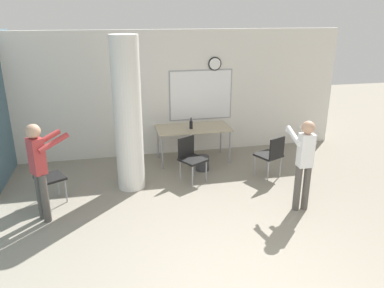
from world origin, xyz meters
name	(u,v)px	position (x,y,z in m)	size (l,w,h in m)	color
wall_back	(172,94)	(0.01, 5.06, 1.40)	(8.00, 0.15, 2.80)	silver
support_pillar	(128,116)	(-1.07, 3.35, 1.40)	(0.50, 0.50, 2.80)	silver
folding_table	(193,130)	(0.37, 4.41, 0.72)	(1.60, 0.80, 0.77)	tan
bottle_on_table	(191,125)	(0.30, 4.33, 0.86)	(0.07, 0.07, 0.24)	black
waste_bin	(202,163)	(0.44, 3.83, 0.15)	(0.28, 0.28, 0.31)	#38383D
chair_table_front	(191,156)	(0.09, 3.40, 0.51)	(0.60, 0.60, 0.87)	black
chair_mid_room	(271,153)	(1.68, 3.19, 0.51)	(0.58, 0.58, 0.87)	black
chair_by_left_wall	(45,176)	(-2.53, 3.02, 0.51)	(0.60, 0.60, 0.87)	black
person_watching_back	(40,165)	(-2.48, 2.45, 0.94)	(0.64, 0.57, 1.59)	#514C47
person_playing_side	(304,158)	(1.64, 1.89, 0.91)	(0.35, 0.62, 1.55)	#514C47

